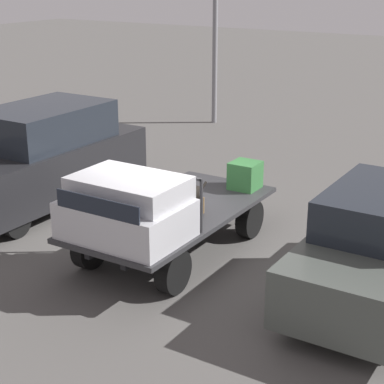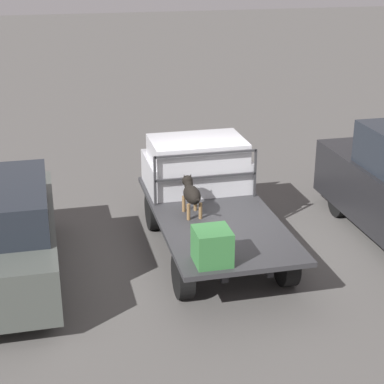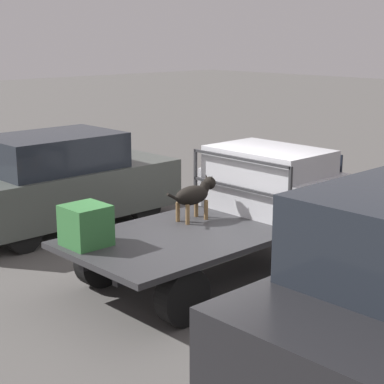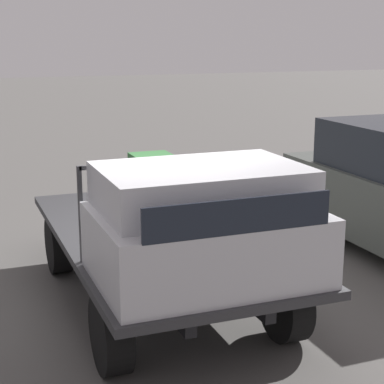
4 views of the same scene
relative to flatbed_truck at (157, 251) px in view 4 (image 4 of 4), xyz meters
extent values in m
plane|color=#514F4C|center=(0.00, 0.00, -0.57)|extent=(80.00, 80.00, 0.00)
cylinder|color=black|center=(1.29, 0.84, -0.22)|extent=(0.71, 0.24, 0.71)
cylinder|color=black|center=(1.29, -0.84, -0.22)|extent=(0.71, 0.24, 0.71)
cylinder|color=black|center=(-1.29, 0.84, -0.22)|extent=(0.71, 0.24, 0.71)
cylinder|color=black|center=(-1.29, -0.84, -0.22)|extent=(0.71, 0.24, 0.71)
cube|color=black|center=(0.00, 0.35, 0.02)|extent=(3.83, 0.10, 0.18)
cube|color=black|center=(0.00, -0.35, 0.02)|extent=(3.83, 0.10, 0.18)
cube|color=#2D2D30|center=(0.00, 0.00, 0.15)|extent=(4.16, 1.99, 0.08)
cube|color=#B7B7BC|center=(1.35, 0.00, 0.49)|extent=(1.37, 1.87, 0.59)
cube|color=#B7B7BC|center=(1.25, 0.00, 0.97)|extent=(1.16, 1.72, 0.36)
cube|color=black|center=(2.02, 0.00, 0.92)|extent=(0.02, 1.54, 0.27)
cube|color=#2D2D30|center=(0.59, 0.92, 0.65)|extent=(0.04, 0.04, 0.91)
cube|color=#2D2D30|center=(0.59, -0.92, 0.65)|extent=(0.04, 0.04, 0.91)
cube|color=#2D2D30|center=(0.59, 0.00, 1.08)|extent=(0.04, 1.83, 0.04)
cube|color=#2D2D30|center=(0.59, 0.00, 0.65)|extent=(0.04, 1.83, 0.04)
cylinder|color=brown|center=(0.20, 0.49, 0.34)|extent=(0.06, 0.06, 0.28)
cylinder|color=brown|center=(0.20, 0.29, 0.34)|extent=(0.06, 0.06, 0.28)
cylinder|color=brown|center=(-0.16, 0.49, 0.34)|extent=(0.06, 0.06, 0.28)
cylinder|color=brown|center=(-0.16, 0.29, 0.34)|extent=(0.06, 0.06, 0.28)
ellipsoid|color=black|center=(0.02, 0.39, 0.57)|extent=(0.59, 0.27, 0.27)
sphere|color=brown|center=(0.18, 0.39, 0.52)|extent=(0.12, 0.12, 0.12)
cylinder|color=black|center=(0.27, 0.39, 0.64)|extent=(0.19, 0.15, 0.19)
sphere|color=black|center=(0.37, 0.39, 0.69)|extent=(0.19, 0.19, 0.19)
cone|color=brown|center=(0.45, 0.39, 0.68)|extent=(0.10, 0.10, 0.10)
cone|color=black|center=(0.36, 0.44, 0.77)|extent=(0.06, 0.08, 0.10)
cone|color=black|center=(0.36, 0.34, 0.77)|extent=(0.06, 0.08, 0.10)
cylinder|color=black|center=(-0.33, 0.39, 0.59)|extent=(0.25, 0.04, 0.17)
cube|color=#337038|center=(-1.72, 0.50, 0.46)|extent=(0.52, 0.52, 0.52)
cylinder|color=black|center=(-1.36, 2.82, -0.27)|extent=(0.60, 0.20, 0.60)
camera|label=1|loc=(8.70, 5.79, 4.20)|focal=60.00mm
camera|label=2|loc=(-9.74, 2.69, 4.58)|focal=60.00mm
camera|label=3|loc=(-6.07, -6.06, 2.79)|focal=60.00mm
camera|label=4|loc=(6.19, -1.99, 2.23)|focal=60.00mm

